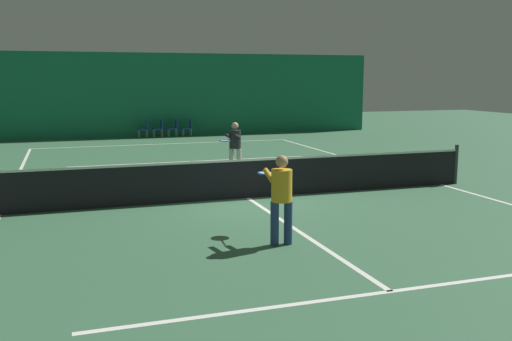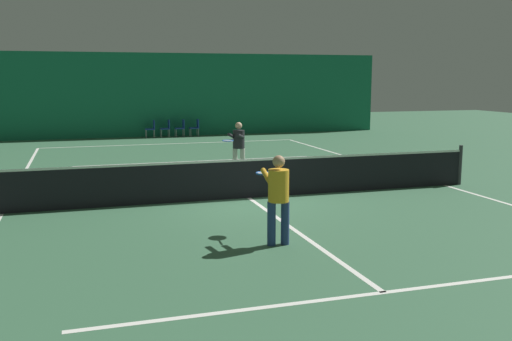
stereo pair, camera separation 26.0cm
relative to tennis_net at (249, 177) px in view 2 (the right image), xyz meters
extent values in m
plane|color=#386647|center=(0.00, 0.00, -0.51)|extent=(60.00, 60.00, 0.00)
cube|color=#196B4C|center=(0.00, 15.31, 1.51)|extent=(23.00, 0.12, 4.05)
cube|color=white|center=(0.00, 11.90, -0.51)|extent=(11.00, 0.10, 0.00)
cube|color=white|center=(0.00, 6.40, -0.51)|extent=(8.25, 0.10, 0.00)
cube|color=white|center=(0.00, -6.40, -0.51)|extent=(8.25, 0.10, 0.00)
cube|color=white|center=(-5.50, 0.00, -0.51)|extent=(0.10, 23.80, 0.00)
cube|color=white|center=(5.50, 0.00, -0.51)|extent=(0.10, 23.80, 0.00)
cube|color=white|center=(0.00, 0.00, -0.51)|extent=(0.10, 12.80, 0.00)
cube|color=black|center=(0.00, 0.00, -0.04)|extent=(11.90, 0.02, 0.95)
cube|color=white|center=(0.00, 0.00, 0.41)|extent=(11.90, 0.02, 0.05)
cylinder|color=#333338|center=(5.95, 0.00, 0.02)|extent=(0.10, 0.10, 1.07)
cylinder|color=navy|center=(-0.74, -3.86, -0.13)|extent=(0.16, 0.16, 0.77)
cylinder|color=navy|center=(-0.50, -3.88, -0.13)|extent=(0.16, 0.16, 0.77)
cylinder|color=gold|center=(-0.62, -3.87, 0.53)|extent=(0.38, 0.38, 0.56)
sphere|color=tan|center=(-0.62, -3.87, 0.95)|extent=(0.21, 0.21, 0.21)
cylinder|color=gold|center=(-0.75, -3.61, 0.66)|extent=(0.12, 0.53, 0.22)
cylinder|color=gold|center=(-0.46, -3.63, 0.66)|extent=(0.12, 0.53, 0.22)
cylinder|color=black|center=(-0.58, -3.21, 0.59)|extent=(0.05, 0.31, 0.03)
torus|color=#1951B2|center=(-0.56, -2.91, 0.59)|extent=(0.35, 0.35, 0.03)
cylinder|color=silver|center=(-0.56, -2.91, 0.59)|extent=(0.29, 0.29, 0.00)
cylinder|color=beige|center=(0.84, 3.53, -0.13)|extent=(0.20, 0.20, 0.76)
cylinder|color=beige|center=(0.64, 3.66, -0.13)|extent=(0.20, 0.20, 0.76)
cylinder|color=#232328|center=(0.74, 3.60, 0.52)|extent=(0.49, 0.49, 0.55)
sphere|color=#DBAD89|center=(0.74, 3.60, 0.93)|extent=(0.21, 0.21, 0.21)
cylinder|color=#232328|center=(0.72, 3.31, 0.64)|extent=(0.37, 0.48, 0.22)
cylinder|color=#232328|center=(0.49, 3.47, 0.64)|extent=(0.37, 0.48, 0.22)
cylinder|color=black|center=(0.38, 3.06, 0.58)|extent=(0.20, 0.27, 0.03)
torus|color=#1951B2|center=(0.21, 2.81, 0.58)|extent=(0.46, 0.46, 0.03)
cylinder|color=silver|center=(0.21, 2.81, 0.58)|extent=(0.38, 0.38, 0.00)
cylinder|color=#99999E|center=(-0.79, 14.95, -0.32)|extent=(0.03, 0.03, 0.39)
cylinder|color=#99999E|center=(-0.79, 14.57, -0.32)|extent=(0.03, 0.03, 0.39)
cylinder|color=#99999E|center=(-0.41, 14.95, -0.32)|extent=(0.03, 0.03, 0.39)
cylinder|color=#99999E|center=(-0.41, 14.57, -0.32)|extent=(0.03, 0.03, 0.39)
cube|color=navy|center=(-0.60, 14.76, -0.10)|extent=(0.44, 0.44, 0.05)
cube|color=navy|center=(-0.40, 14.76, 0.13)|extent=(0.04, 0.44, 0.40)
cylinder|color=#99999E|center=(-0.07, 14.95, -0.32)|extent=(0.03, 0.03, 0.39)
cylinder|color=#99999E|center=(-0.07, 14.57, -0.32)|extent=(0.03, 0.03, 0.39)
cylinder|color=#99999E|center=(0.31, 14.95, -0.32)|extent=(0.03, 0.03, 0.39)
cylinder|color=#99999E|center=(0.31, 14.57, -0.32)|extent=(0.03, 0.03, 0.39)
cube|color=navy|center=(0.12, 14.76, -0.10)|extent=(0.44, 0.44, 0.05)
cube|color=navy|center=(0.32, 14.76, 0.13)|extent=(0.04, 0.44, 0.40)
cylinder|color=#99999E|center=(0.64, 14.95, -0.32)|extent=(0.03, 0.03, 0.39)
cylinder|color=#99999E|center=(0.64, 14.57, -0.32)|extent=(0.03, 0.03, 0.39)
cylinder|color=#99999E|center=(1.02, 14.95, -0.32)|extent=(0.03, 0.03, 0.39)
cylinder|color=#99999E|center=(1.02, 14.57, -0.32)|extent=(0.03, 0.03, 0.39)
cube|color=navy|center=(0.83, 14.76, -0.10)|extent=(0.44, 0.44, 0.05)
cube|color=navy|center=(1.03, 14.76, 0.13)|extent=(0.04, 0.44, 0.40)
cylinder|color=#99999E|center=(1.36, 14.95, -0.32)|extent=(0.03, 0.03, 0.39)
cylinder|color=#99999E|center=(1.36, 14.57, -0.32)|extent=(0.03, 0.03, 0.39)
cylinder|color=#99999E|center=(1.74, 14.95, -0.32)|extent=(0.03, 0.03, 0.39)
cylinder|color=#99999E|center=(1.74, 14.57, -0.32)|extent=(0.03, 0.03, 0.39)
cube|color=navy|center=(1.55, 14.76, -0.10)|extent=(0.44, 0.44, 0.05)
cube|color=navy|center=(1.75, 14.76, 0.13)|extent=(0.04, 0.44, 0.40)
camera|label=1|loc=(-4.06, -12.80, 2.36)|focal=40.00mm
camera|label=2|loc=(-3.82, -12.88, 2.36)|focal=40.00mm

